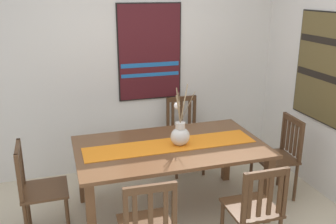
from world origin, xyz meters
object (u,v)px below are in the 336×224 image
chair_3 (280,155)px  painting_on_side_wall (322,68)px  chair_4 (38,188)px  chair_1 (255,209)px  painting_on_back_wall (150,52)px  centerpiece_vase (180,134)px  chair_0 (184,134)px  dining_table (170,154)px

chair_3 → painting_on_side_wall: painting_on_side_wall is taller
chair_3 → chair_4: bearing=179.4°
chair_3 → chair_4: (-2.56, 0.02, -0.00)m
chair_1 → chair_4: chair_4 is taller
painting_on_back_wall → centerpiece_vase: bearing=-90.5°
chair_0 → chair_1: 1.80m
centerpiece_vase → painting_on_side_wall: bearing=3.2°
chair_4 → painting_on_side_wall: 3.20m
chair_1 → painting_on_side_wall: size_ratio=0.75×
painting_on_side_wall → centerpiece_vase: bearing=-176.8°
centerpiece_vase → painting_on_back_wall: painting_on_back_wall is taller
chair_1 → chair_4: (-1.75, 0.90, 0.01)m
centerpiece_vase → painting_on_back_wall: (0.01, 1.21, 0.63)m
chair_3 → painting_on_side_wall: size_ratio=0.77×
chair_4 → dining_table: bearing=0.2°
painting_on_side_wall → dining_table: bearing=-177.8°
dining_table → centerpiece_vase: bearing=-16.4°
dining_table → chair_4: size_ratio=2.04×
chair_4 → painting_on_side_wall: painting_on_side_wall is taller
painting_on_back_wall → painting_on_side_wall: painting_on_back_wall is taller
chair_0 → chair_4: 1.98m
centerpiece_vase → chair_1: size_ratio=0.66×
dining_table → chair_0: (0.47, 0.89, -0.17)m
chair_0 → centerpiece_vase: bearing=-112.4°
centerpiece_vase → chair_4: centerpiece_vase is taller
chair_0 → chair_1: bearing=-90.3°
dining_table → centerpiece_vase: size_ratio=3.14×
chair_3 → painting_on_side_wall: 1.06m
centerpiece_vase → painting_on_back_wall: 1.36m
centerpiece_vase → painting_on_side_wall: 1.77m
chair_1 → chair_3: chair_3 is taller
chair_0 → painting_on_side_wall: bearing=-32.5°
chair_0 → painting_on_side_wall: (1.30, -0.83, 0.94)m
chair_3 → centerpiece_vase: bearing=179.9°
centerpiece_vase → chair_4: 1.44m
painting_on_side_wall → chair_0: bearing=147.5°
chair_1 → dining_table: bearing=117.0°
painting_on_back_wall → painting_on_side_wall: size_ratio=0.99×
chair_0 → painting_on_back_wall: size_ratio=0.80×
dining_table → centerpiece_vase: (0.09, -0.03, 0.22)m
centerpiece_vase → chair_0: size_ratio=0.63×
dining_table → painting_on_back_wall: 1.45m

